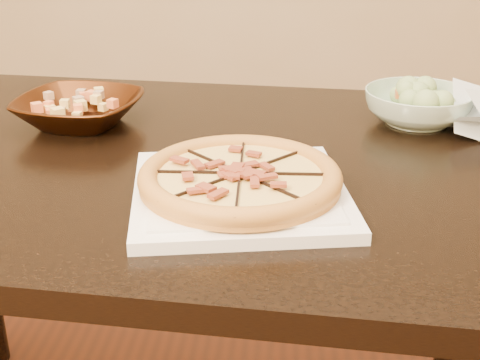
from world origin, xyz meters
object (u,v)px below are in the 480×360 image
(plate, at_px, (240,192))
(bronze_bowl, at_px, (80,111))
(dining_table, at_px, (186,210))
(pizza, at_px, (240,177))
(salad_bowl, at_px, (418,107))

(plate, bearing_deg, bronze_bowl, 137.26)
(plate, relative_size, bronze_bowl, 1.55)
(dining_table, bearing_deg, pizza, -57.70)
(pizza, bearing_deg, salad_bowl, 49.83)
(plate, distance_m, bronze_bowl, 0.44)
(plate, bearing_deg, salad_bowl, 49.83)
(dining_table, height_order, bronze_bowl, bronze_bowl)
(dining_table, xyz_separation_m, salad_bowl, (0.42, 0.19, 0.14))
(salad_bowl, bearing_deg, bronze_bowl, -174.41)
(dining_table, height_order, pizza, pizza)
(pizza, relative_size, salad_bowl, 1.44)
(dining_table, height_order, plate, plate)
(dining_table, distance_m, bronze_bowl, 0.29)
(plate, xyz_separation_m, pizza, (-0.00, 0.00, 0.02))
(pizza, height_order, bronze_bowl, bronze_bowl)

